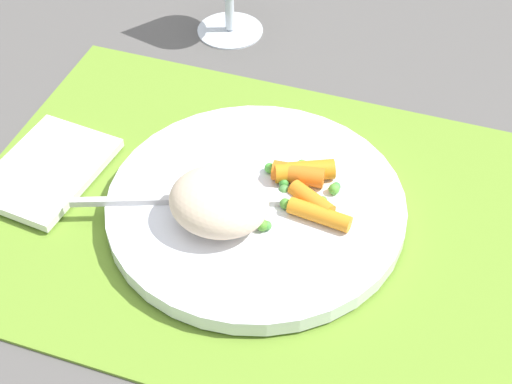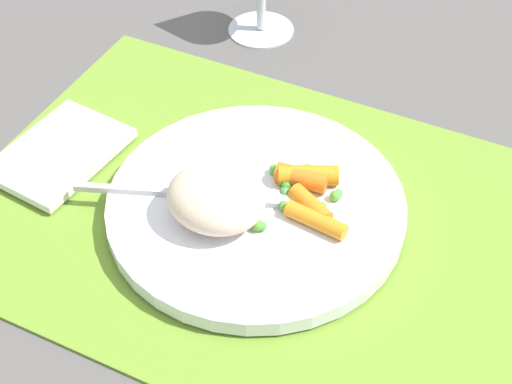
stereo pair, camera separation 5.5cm
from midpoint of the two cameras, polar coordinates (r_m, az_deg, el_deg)
ground_plane at (r=0.67m, az=2.36°, el=-1.95°), size 2.40×2.40×0.00m
placemat at (r=0.67m, az=2.37°, el=-1.78°), size 0.50×0.36×0.01m
plate at (r=0.66m, az=2.39°, el=-1.16°), size 0.25×0.25×0.01m
rice_mound at (r=0.63m, az=-0.42°, el=-0.57°), size 0.08×0.07×0.04m
carrot_portion at (r=0.66m, az=6.24°, el=0.00°), size 0.08×0.07×0.02m
pea_scatter at (r=0.65m, az=4.79°, el=-0.43°), size 0.07×0.09×0.01m
fork at (r=0.66m, az=-0.88°, el=-0.33°), size 0.18×0.08×0.01m
napkin at (r=0.73m, az=-12.01°, el=2.71°), size 0.10×0.13×0.01m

